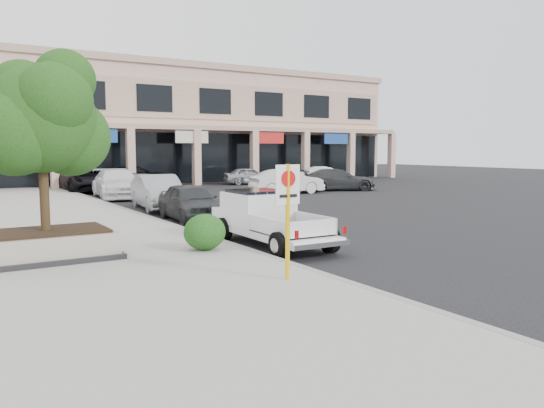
{
  "coord_description": "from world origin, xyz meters",
  "views": [
    {
      "loc": [
        -8.2,
        -9.76,
        2.76
      ],
      "look_at": [
        -1.21,
        1.5,
        1.36
      ],
      "focal_mm": 35.0,
      "sensor_mm": 36.0,
      "label": 1
    }
  ],
  "objects_px": {
    "curb_car_c": "(117,183)",
    "lot_car_b": "(287,181)",
    "no_parking_sign": "(288,206)",
    "lot_car_f": "(326,176)",
    "lot_car_a": "(142,183)",
    "planter": "(47,245)",
    "curb_car_d": "(85,178)",
    "pickup_truck": "(273,219)",
    "lot_car_d": "(137,176)",
    "curb_car_a": "(191,202)",
    "lot_car_c": "(338,180)",
    "curb_car_b": "(159,192)",
    "planter_tree": "(46,120)",
    "lot_car_e": "(249,176)"
  },
  "relations": [
    {
      "from": "planter",
      "to": "lot_car_f",
      "type": "xyz_separation_m",
      "value": [
        22.53,
        18.41,
        0.22
      ]
    },
    {
      "from": "curb_car_c",
      "to": "lot_car_c",
      "type": "distance_m",
      "value": 14.06
    },
    {
      "from": "no_parking_sign",
      "to": "curb_car_a",
      "type": "distance_m",
      "value": 10.37
    },
    {
      "from": "planter_tree",
      "to": "lot_car_b",
      "type": "bearing_deg",
      "value": 40.58
    },
    {
      "from": "curb_car_c",
      "to": "pickup_truck",
      "type": "bearing_deg",
      "value": -85.12
    },
    {
      "from": "curb_car_b",
      "to": "lot_car_b",
      "type": "height_order",
      "value": "curb_car_b"
    },
    {
      "from": "no_parking_sign",
      "to": "lot_car_f",
      "type": "relative_size",
      "value": 0.54
    },
    {
      "from": "planter",
      "to": "curb_car_b",
      "type": "relative_size",
      "value": 0.67
    },
    {
      "from": "lot_car_e",
      "to": "curb_car_c",
      "type": "bearing_deg",
      "value": 130.05
    },
    {
      "from": "pickup_truck",
      "to": "lot_car_f",
      "type": "xyz_separation_m",
      "value": [
        16.68,
        19.2,
        -0.07
      ]
    },
    {
      "from": "lot_car_a",
      "to": "lot_car_f",
      "type": "relative_size",
      "value": 0.94
    },
    {
      "from": "curb_car_d",
      "to": "lot_car_d",
      "type": "xyz_separation_m",
      "value": [
        4.06,
        2.14,
        -0.08
      ]
    },
    {
      "from": "curb_car_a",
      "to": "lot_car_c",
      "type": "height_order",
      "value": "curb_car_a"
    },
    {
      "from": "no_parking_sign",
      "to": "lot_car_c",
      "type": "bearing_deg",
      "value": 48.76
    },
    {
      "from": "curb_car_a",
      "to": "lot_car_c",
      "type": "bearing_deg",
      "value": 35.73
    },
    {
      "from": "curb_car_b",
      "to": "lot_car_a",
      "type": "distance_m",
      "value": 8.53
    },
    {
      "from": "planter_tree",
      "to": "lot_car_a",
      "type": "bearing_deg",
      "value": 65.53
    },
    {
      "from": "no_parking_sign",
      "to": "curb_car_a",
      "type": "height_order",
      "value": "no_parking_sign"
    },
    {
      "from": "lot_car_c",
      "to": "lot_car_d",
      "type": "height_order",
      "value": "lot_car_d"
    },
    {
      "from": "curb_car_c",
      "to": "lot_car_b",
      "type": "xyz_separation_m",
      "value": [
        9.63,
        -2.64,
        -0.07
      ]
    },
    {
      "from": "pickup_truck",
      "to": "curb_car_c",
      "type": "distance_m",
      "value": 17.06
    },
    {
      "from": "lot_car_c",
      "to": "pickup_truck",
      "type": "bearing_deg",
      "value": 160.56
    },
    {
      "from": "no_parking_sign",
      "to": "curb_car_c",
      "type": "height_order",
      "value": "no_parking_sign"
    },
    {
      "from": "lot_car_f",
      "to": "lot_car_d",
      "type": "bearing_deg",
      "value": 91.26
    },
    {
      "from": "lot_car_b",
      "to": "lot_car_d",
      "type": "relative_size",
      "value": 0.83
    },
    {
      "from": "pickup_truck",
      "to": "curb_car_d",
      "type": "relative_size",
      "value": 0.81
    },
    {
      "from": "lot_car_c",
      "to": "lot_car_d",
      "type": "relative_size",
      "value": 0.9
    },
    {
      "from": "lot_car_b",
      "to": "lot_car_f",
      "type": "relative_size",
      "value": 1.06
    },
    {
      "from": "no_parking_sign",
      "to": "lot_car_a",
      "type": "distance_m",
      "value": 23.1
    },
    {
      "from": "curb_car_d",
      "to": "lot_car_c",
      "type": "xyz_separation_m",
      "value": [
        14.37,
        -7.93,
        -0.12
      ]
    },
    {
      "from": "curb_car_d",
      "to": "planter",
      "type": "bearing_deg",
      "value": -106.3
    },
    {
      "from": "planter_tree",
      "to": "curb_car_b",
      "type": "xyz_separation_m",
      "value": [
        6.1,
        9.43,
        -2.63
      ]
    },
    {
      "from": "no_parking_sign",
      "to": "lot_car_f",
      "type": "xyz_separation_m",
      "value": [
        18.81,
        23.17,
        -0.93
      ]
    },
    {
      "from": "planter_tree",
      "to": "lot_car_e",
      "type": "bearing_deg",
      "value": 50.88
    },
    {
      "from": "lot_car_d",
      "to": "lot_car_e",
      "type": "distance_m",
      "value": 8.42
    },
    {
      "from": "no_parking_sign",
      "to": "pickup_truck",
      "type": "xyz_separation_m",
      "value": [
        2.13,
        3.97,
        -0.86
      ]
    },
    {
      "from": "curb_car_c",
      "to": "lot_car_e",
      "type": "relative_size",
      "value": 1.42
    },
    {
      "from": "pickup_truck",
      "to": "curb_car_a",
      "type": "bearing_deg",
      "value": 89.95
    },
    {
      "from": "pickup_truck",
      "to": "lot_car_a",
      "type": "bearing_deg",
      "value": 84.0
    },
    {
      "from": "lot_car_b",
      "to": "lot_car_e",
      "type": "height_order",
      "value": "lot_car_b"
    },
    {
      "from": "lot_car_a",
      "to": "planter_tree",
      "type": "bearing_deg",
      "value": 133.01
    },
    {
      "from": "curb_car_a",
      "to": "lot_car_e",
      "type": "distance_m",
      "value": 20.65
    },
    {
      "from": "no_parking_sign",
      "to": "lot_car_c",
      "type": "distance_m",
      "value": 24.83
    },
    {
      "from": "planter",
      "to": "lot_car_b",
      "type": "bearing_deg",
      "value": 40.66
    },
    {
      "from": "planter",
      "to": "lot_car_d",
      "type": "height_order",
      "value": "lot_car_d"
    },
    {
      "from": "planter",
      "to": "curb_car_a",
      "type": "distance_m",
      "value": 8.01
    },
    {
      "from": "lot_car_a",
      "to": "lot_car_c",
      "type": "distance_m",
      "value": 12.53
    },
    {
      "from": "lot_car_c",
      "to": "curb_car_a",
      "type": "bearing_deg",
      "value": 145.96
    },
    {
      "from": "curb_car_b",
      "to": "lot_car_b",
      "type": "relative_size",
      "value": 1.06
    },
    {
      "from": "planter_tree",
      "to": "lot_car_c",
      "type": "distance_m",
      "value": 24.38
    }
  ]
}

